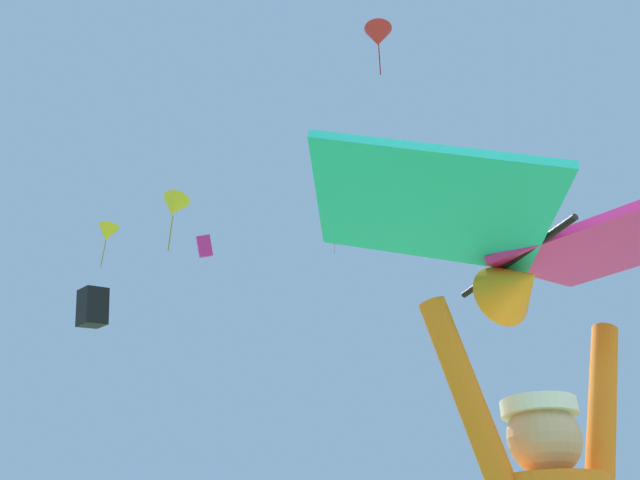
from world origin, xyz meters
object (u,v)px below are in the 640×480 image
(distant_kite_yellow_far_center, at_px, (107,233))
(distant_kite_white_low_left, at_px, (334,231))
(distant_kite_black_high_left, at_px, (93,307))
(distant_kite_yellow_mid_left, at_px, (174,207))
(distant_kite_magenta_high_right, at_px, (205,246))
(held_stunt_kite, at_px, (524,244))
(distant_kite_red_low_right, at_px, (378,37))

(distant_kite_yellow_far_center, xyz_separation_m, distant_kite_white_low_left, (13.49, -0.05, 2.87))
(distant_kite_black_high_left, bearing_deg, distant_kite_white_low_left, 42.66)
(distant_kite_yellow_mid_left, bearing_deg, distant_kite_magenta_high_right, 71.23)
(distant_kite_magenta_high_right, xyz_separation_m, distant_kite_yellow_mid_left, (-2.41, -7.09, -2.30))
(distant_kite_magenta_high_right, bearing_deg, held_stunt_kite, -96.07)
(distant_kite_black_high_left, xyz_separation_m, distant_kite_white_low_left, (13.22, 12.19, 12.08))
(distant_kite_white_low_left, bearing_deg, held_stunt_kite, -110.93)
(distant_kite_black_high_left, distance_m, distant_kite_yellow_far_center, 15.31)
(distant_kite_black_high_left, xyz_separation_m, distant_kite_red_low_right, (8.71, -3.80, 11.46))
(held_stunt_kite, relative_size, distant_kite_black_high_left, 1.32)
(distant_kite_black_high_left, bearing_deg, distant_kite_yellow_mid_left, 42.21)
(distant_kite_magenta_high_right, relative_size, distant_kite_yellow_mid_left, 0.55)
(distant_kite_magenta_high_right, distance_m, distant_kite_white_low_left, 10.09)
(distant_kite_white_low_left, bearing_deg, distant_kite_black_high_left, -137.34)
(distant_kite_yellow_far_center, bearing_deg, distant_kite_red_low_right, -60.75)
(distant_kite_yellow_mid_left, bearing_deg, held_stunt_kite, -91.28)
(distant_kite_yellow_far_center, xyz_separation_m, distant_kite_magenta_high_right, (4.91, -3.11, -1.47))
(distant_kite_black_high_left, relative_size, distant_kite_yellow_mid_left, 0.53)
(held_stunt_kite, xyz_separation_m, distant_kite_red_low_right, (6.92, 13.90, 17.94))
(distant_kite_yellow_far_center, bearing_deg, held_stunt_kite, -86.07)
(distant_kite_black_high_left, distance_m, distant_kite_white_low_left, 21.66)
(distant_kite_yellow_mid_left, relative_size, distant_kite_white_low_left, 1.11)
(held_stunt_kite, height_order, distant_kite_white_low_left, distant_kite_white_low_left)
(distant_kite_magenta_high_right, height_order, distant_kite_yellow_mid_left, distant_kite_magenta_high_right)
(distant_kite_red_low_right, bearing_deg, held_stunt_kite, -116.47)
(distant_kite_yellow_far_center, xyz_separation_m, distant_kite_red_low_right, (8.98, -16.03, 2.26))
(distant_kite_black_high_left, distance_m, distant_kite_magenta_high_right, 12.83)
(distant_kite_yellow_far_center, bearing_deg, distant_kite_black_high_left, -88.77)
(distant_kite_black_high_left, height_order, distant_kite_yellow_far_center, distant_kite_yellow_far_center)
(held_stunt_kite, xyz_separation_m, distant_kite_white_low_left, (11.43, 29.88, 18.56))
(held_stunt_kite, bearing_deg, distant_kite_red_low_right, 63.53)
(distant_kite_red_low_right, bearing_deg, distant_kite_yellow_far_center, 119.25)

